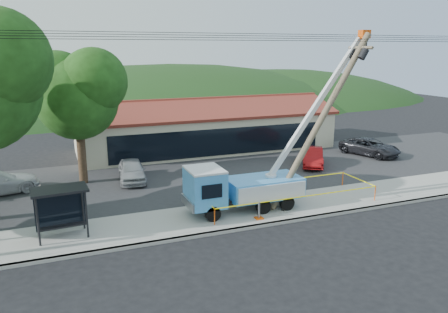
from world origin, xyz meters
name	(u,v)px	position (x,y,z in m)	size (l,w,h in m)	color
ground	(265,246)	(0.00, 0.00, 0.00)	(120.00, 120.00, 0.00)	black
curb	(246,228)	(0.00, 2.10, 0.07)	(60.00, 0.25, 0.15)	#A8A69E
sidewalk	(231,215)	(0.00, 4.00, 0.07)	(60.00, 4.00, 0.15)	#A8A69E
parking_lot	(188,176)	(0.00, 12.00, 0.05)	(60.00, 12.00, 0.10)	#28282B
strip_mall	(205,128)	(4.00, 19.98, 1.88)	(22.50, 8.53, 4.67)	beige
tree_lot	(77,91)	(-7.00, 13.00, 6.21)	(6.30, 5.60, 8.94)	#332316
hill_west	(6,110)	(-15.00, 55.00, 0.00)	(78.40, 56.00, 28.00)	#1E3E16
hill_center	(171,103)	(10.00, 55.00, 0.00)	(89.60, 64.00, 32.00)	#1E3E16
hill_east	(276,98)	(30.00, 55.00, 0.00)	(72.80, 52.00, 26.00)	#1E3E16
utility_truck	(242,184)	(0.79, 4.35, 1.61)	(10.74, 3.49, 9.70)	black
leaning_pole	(325,113)	(5.51, 3.84, 5.37)	(5.98, 1.98, 9.64)	brown
bus_shelter	(60,201)	(-8.58, 4.34, 1.91)	(2.60, 1.71, 2.41)	black
caution_tape	(287,191)	(3.63, 4.44, 0.83)	(10.09, 3.16, 0.91)	#DB4B0B
car_silver	(132,182)	(-3.91, 12.21, 0.00)	(1.71, 4.25, 1.45)	#A2A5A9
car_red	(312,167)	(9.64, 11.15, 0.00)	(1.47, 4.20, 1.38)	maroon
car_dark	(369,156)	(16.00, 12.29, 0.00)	(2.33, 5.04, 1.40)	black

